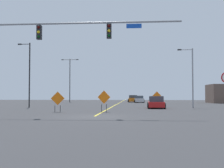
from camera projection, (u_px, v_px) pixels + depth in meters
ground at (94, 116)px, 20.54m from camera, size 132.71×132.71×0.00m
road_centre_stripe at (120, 103)px, 57.27m from camera, size 0.16×73.73×0.01m
traffic_signal_assembly at (41, 41)px, 21.05m from camera, size 15.72×0.44×7.13m
street_lamp_far_right at (70, 77)px, 59.70m from camera, size 3.60×0.24×9.10m
street_lamp_near_right at (29, 72)px, 35.27m from camera, size 1.59×0.24×8.02m
street_lamp_mid_left at (191, 75)px, 33.87m from camera, size 1.83×0.24×7.11m
construction_sign_right_lane at (157, 97)px, 49.89m from camera, size 1.08×0.07×1.88m
construction_sign_left_shoulder at (104, 98)px, 25.85m from camera, size 1.19×0.34×1.95m
construction_sign_median_far at (58, 99)px, 25.69m from camera, size 1.22×0.27×1.85m
construction_sign_right_shoulder at (157, 97)px, 39.36m from camera, size 1.31×0.07×2.03m
car_silver_approaching at (139, 99)px, 57.39m from camera, size 2.17×4.53×1.39m
car_red_passing at (156, 103)px, 33.13m from camera, size 2.13×4.55×1.41m
car_orange_mid at (133, 99)px, 60.49m from camera, size 2.19×4.22×1.50m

